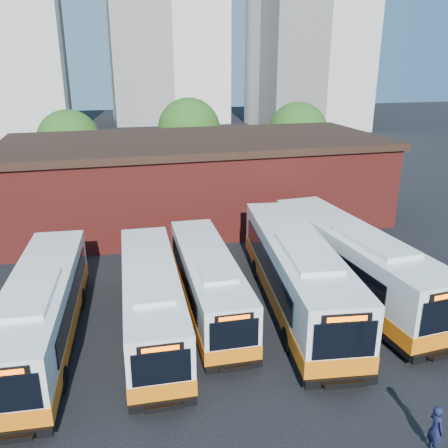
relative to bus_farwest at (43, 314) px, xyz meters
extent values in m
plane|color=black|center=(10.10, -4.12, -1.55)|extent=(220.00, 220.00, 0.00)
cube|color=silver|center=(0.00, 0.04, 0.23)|extent=(3.50, 12.18, 2.85)
cube|color=orange|center=(0.00, 0.04, -0.60)|extent=(3.55, 12.23, 0.70)
cube|color=black|center=(0.00, 0.04, -1.10)|extent=(3.54, 12.22, 0.25)
cube|color=black|center=(-0.48, -5.98, 0.50)|extent=(2.17, 0.23, 1.35)
cube|color=black|center=(-0.48, -5.99, 1.33)|extent=(1.70, 0.19, 0.32)
cube|color=#FF5905|center=(-0.48, -6.03, 1.33)|extent=(1.35, 0.13, 0.18)
cube|color=black|center=(-0.48, -6.04, -1.10)|extent=(2.56, 0.34, 0.32)
cube|color=black|center=(-0.50, -6.27, -1.00)|extent=(1.48, 0.49, 0.06)
cube|color=black|center=(-0.51, -6.45, -0.93)|extent=(1.45, 0.15, 0.18)
cube|color=black|center=(-1.26, 0.54, 0.50)|extent=(0.79, 9.35, 1.05)
cube|color=black|center=(1.33, 0.33, 0.50)|extent=(0.79, 9.35, 1.05)
cube|color=silver|center=(-0.12, -1.46, 1.75)|extent=(2.06, 4.33, 0.22)
cylinder|color=black|center=(0.89, -3.45, -1.05)|extent=(0.40, 1.02, 1.00)
cylinder|color=black|center=(-0.90, 3.32, -1.05)|extent=(0.40, 1.02, 1.00)
cylinder|color=black|center=(1.41, 3.14, -1.05)|extent=(0.40, 1.02, 1.00)
cube|color=silver|center=(4.75, 0.04, 0.15)|extent=(2.95, 11.59, 2.73)
cube|color=orange|center=(4.75, 0.04, -0.64)|extent=(3.00, 11.64, 0.67)
cube|color=black|center=(4.75, 0.04, -1.12)|extent=(2.99, 11.63, 0.24)
cube|color=black|center=(4.49, -5.73, 0.41)|extent=(2.08, 0.15, 1.29)
cube|color=black|center=(4.49, -5.74, 1.21)|extent=(1.63, 0.13, 0.31)
cube|color=#FF5905|center=(4.49, -5.78, 1.21)|extent=(1.29, 0.08, 0.17)
cube|color=black|center=(4.49, -5.79, -1.12)|extent=(2.45, 0.24, 0.31)
cube|color=black|center=(4.48, -6.01, -1.02)|extent=(1.40, 0.42, 0.06)
cube|color=black|center=(4.47, -6.18, -0.96)|extent=(1.39, 0.10, 0.17)
cube|color=black|center=(3.52, 0.47, 0.41)|extent=(0.44, 8.96, 1.01)
cube|color=black|center=(6.01, 0.36, 0.41)|extent=(0.44, 8.96, 1.01)
cube|color=silver|center=(4.68, -1.40, 1.61)|extent=(1.84, 4.09, 0.21)
cylinder|color=black|center=(3.50, -3.17, -1.07)|extent=(0.35, 0.97, 0.96)
cylinder|color=black|center=(5.71, -3.27, -1.07)|extent=(0.35, 0.97, 0.96)
cylinder|color=black|center=(3.78, 3.15, -1.07)|extent=(0.35, 0.97, 0.96)
cylinder|color=black|center=(5.99, 3.05, -1.07)|extent=(0.35, 0.97, 0.96)
cube|color=silver|center=(7.72, 1.33, 0.08)|extent=(2.70, 11.09, 2.62)
cube|color=orange|center=(7.72, 1.33, -0.68)|extent=(2.75, 11.14, 0.64)
cube|color=black|center=(7.72, 1.33, -1.14)|extent=(2.74, 11.13, 0.23)
cube|color=black|center=(7.54, -4.20, 0.33)|extent=(1.99, 0.12, 1.24)
cube|color=black|center=(7.53, -4.21, 1.10)|extent=(1.56, 0.11, 0.29)
cube|color=#FF5905|center=(7.53, -4.25, 1.10)|extent=(1.24, 0.06, 0.17)
cube|color=black|center=(7.53, -4.26, -1.14)|extent=(2.35, 0.21, 0.29)
cube|color=black|center=(7.53, -4.47, -1.05)|extent=(1.34, 0.39, 0.06)
cube|color=black|center=(7.52, -4.64, -0.98)|extent=(1.33, 0.08, 0.17)
cube|color=black|center=(6.53, 1.74, 0.33)|extent=(0.33, 8.59, 0.96)
cube|color=black|center=(8.92, 1.66, 0.33)|extent=(0.33, 8.59, 0.96)
cube|color=silver|center=(7.67, -0.05, 1.48)|extent=(1.72, 3.91, 0.20)
cylinder|color=black|center=(6.55, -1.76, -1.09)|extent=(0.32, 0.93, 0.92)
cylinder|color=black|center=(8.67, -1.82, -1.09)|extent=(0.32, 0.93, 0.92)
cylinder|color=black|center=(6.75, 4.30, -1.09)|extent=(0.32, 0.93, 0.92)
cylinder|color=black|center=(8.87, 4.23, -1.09)|extent=(0.32, 0.93, 0.92)
cube|color=silver|center=(12.08, 0.46, 0.44)|extent=(4.60, 13.68, 3.19)
cube|color=orange|center=(12.08, 0.46, -0.49)|extent=(4.66, 13.75, 0.78)
cube|color=black|center=(12.08, 0.46, -1.05)|extent=(4.65, 13.73, 0.28)
cube|color=black|center=(11.20, -6.22, 0.74)|extent=(2.41, 0.39, 1.51)
cube|color=black|center=(11.19, -6.24, 1.67)|extent=(1.89, 0.32, 0.36)
cube|color=#FF5905|center=(11.19, -6.27, 1.67)|extent=(1.50, 0.22, 0.20)
cube|color=black|center=(11.19, -6.29, -1.05)|extent=(2.85, 0.53, 0.36)
cube|color=black|center=(11.15, -6.55, -0.94)|extent=(1.66, 0.64, 0.07)
cube|color=black|center=(11.13, -6.75, -0.86)|extent=(1.61, 0.26, 0.20)
cube|color=black|center=(10.70, 1.10, 0.74)|extent=(1.43, 10.39, 1.17)
cube|color=black|center=(13.58, 0.71, 0.74)|extent=(1.43, 10.39, 1.17)
cube|color=silver|center=(11.86, -1.20, 2.14)|extent=(2.54, 4.91, 0.25)
cylinder|color=black|center=(10.30, -3.14, -0.99)|extent=(0.50, 1.16, 1.12)
cylinder|color=black|center=(12.86, -3.48, -0.99)|extent=(0.50, 1.16, 1.12)
cylinder|color=black|center=(11.27, 4.18, -0.99)|extent=(0.50, 1.16, 1.12)
cylinder|color=black|center=(13.84, 3.84, -0.99)|extent=(0.50, 1.16, 1.12)
cube|color=silver|center=(15.55, 1.09, 0.42)|extent=(3.78, 13.49, 3.16)
cube|color=orange|center=(15.55, 1.09, -0.50)|extent=(3.84, 13.55, 0.78)
cube|color=black|center=(15.55, 1.09, -1.05)|extent=(3.83, 13.54, 0.28)
cube|color=black|center=(16.03, -5.58, 0.73)|extent=(2.41, 0.24, 1.50)
cube|color=black|center=(16.04, -5.65, -1.05)|extent=(2.83, 0.36, 0.36)
cube|color=black|center=(16.05, -5.91, -0.94)|extent=(1.64, 0.54, 0.07)
cube|color=black|center=(14.08, 1.43, 0.73)|extent=(0.80, 10.37, 1.17)
cube|color=black|center=(16.96, 1.64, 0.73)|extent=(0.80, 10.37, 1.17)
cube|color=silver|center=(15.67, -0.57, 2.11)|extent=(2.25, 4.79, 0.24)
cylinder|color=black|center=(14.54, -2.76, -1.00)|extent=(0.43, 1.13, 1.11)
cylinder|color=black|center=(17.10, -2.58, -1.00)|extent=(0.43, 1.13, 1.11)
cylinder|color=black|center=(14.02, 4.54, -1.00)|extent=(0.43, 1.13, 1.11)
cylinder|color=black|center=(16.58, 4.73, -1.00)|extent=(0.43, 1.13, 1.11)
imported|color=#111533|center=(12.78, -9.57, -0.69)|extent=(0.44, 0.65, 1.73)
cube|color=maroon|center=(10.10, 15.88, 1.45)|extent=(28.00, 12.00, 6.00)
cube|color=black|center=(10.10, 15.88, 4.60)|extent=(28.60, 12.60, 0.50)
cube|color=black|center=(13.10, 9.85, -0.35)|extent=(1.20, 0.08, 2.40)
cylinder|color=#382314|center=(0.10, 27.88, -0.20)|extent=(0.36, 0.36, 2.70)
sphere|color=#1E4F16|center=(0.10, 27.88, 3.10)|extent=(6.00, 6.00, 6.00)
cylinder|color=#382314|center=(12.10, 29.88, -0.07)|extent=(0.36, 0.36, 2.95)
sphere|color=#1E4F16|center=(12.10, 29.88, 3.53)|extent=(6.56, 6.56, 6.56)
cylinder|color=#382314|center=(23.10, 26.88, -0.15)|extent=(0.36, 0.36, 2.81)
sphere|color=#1E4F16|center=(23.10, 26.88, 3.29)|extent=(6.24, 6.24, 6.24)
camera|label=1|loc=(3.15, -19.68, 10.53)|focal=38.00mm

